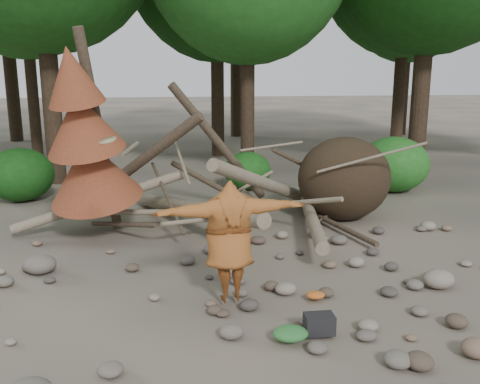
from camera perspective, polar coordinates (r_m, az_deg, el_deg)
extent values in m
plane|color=#514C44|center=(8.50, 2.98, -11.49)|extent=(120.00, 120.00, 0.00)
ellipsoid|color=#332619|center=(12.82, 11.05, 1.41)|extent=(2.20, 1.87, 1.98)
cylinder|color=gray|center=(11.70, -5.08, -1.74)|extent=(2.61, 5.11, 1.08)
cylinder|color=gray|center=(12.29, 3.19, 0.71)|extent=(3.18, 3.71, 1.90)
cylinder|color=brown|center=(12.41, -10.90, 2.96)|extent=(3.08, 1.91, 2.49)
cylinder|color=gray|center=(11.94, 7.55, -2.49)|extent=(1.13, 4.98, 0.43)
cylinder|color=brown|center=(12.57, -2.22, 5.16)|extent=(2.39, 1.03, 2.89)
cylinder|color=gray|center=(12.04, -14.71, -0.95)|extent=(3.71, 0.86, 1.20)
cylinder|color=#4C3F30|center=(11.61, -12.44, -3.39)|extent=(1.52, 1.70, 0.49)
cylinder|color=gray|center=(12.41, 0.29, 0.38)|extent=(1.57, 0.85, 0.69)
cylinder|color=#4C3F30|center=(13.12, 6.95, 2.76)|extent=(1.92, 1.25, 1.10)
cylinder|color=gray|center=(11.98, -6.24, 3.24)|extent=(0.37, 1.42, 0.85)
cylinder|color=#4C3F30|center=(11.88, 10.70, -3.68)|extent=(0.79, 2.54, 0.12)
cylinder|color=gray|center=(11.15, -3.91, -2.99)|extent=(1.78, 1.11, 0.29)
cylinder|color=#4C3F30|center=(11.57, -14.77, 6.05)|extent=(0.67, 1.13, 4.35)
cone|color=brown|center=(11.39, -15.54, 2.33)|extent=(2.06, 2.13, 1.86)
cone|color=brown|center=(11.06, -16.54, 7.20)|extent=(1.71, 1.78, 1.65)
cone|color=brown|center=(10.85, -17.51, 11.80)|extent=(1.23, 1.30, 1.41)
cylinder|color=#38281C|center=(17.49, -19.95, 15.46)|extent=(0.56, 0.56, 8.96)
cylinder|color=#38281C|center=(16.97, 0.82, 13.23)|extent=(0.44, 0.44, 7.14)
cylinder|color=#38281C|center=(19.37, 19.15, 15.94)|extent=(0.60, 0.60, 9.45)
cylinder|color=#38281C|center=(21.70, -21.51, 12.88)|extent=(0.42, 0.42, 7.56)
cylinder|color=#38281C|center=(21.90, -2.45, 15.03)|extent=(0.52, 0.52, 8.54)
cylinder|color=#38281C|center=(23.39, 16.86, 13.86)|extent=(0.50, 0.50, 8.12)
cylinder|color=#38281C|center=(28.65, -23.55, 14.66)|extent=(0.62, 0.62, 9.66)
cylinder|color=#38281C|center=(28.32, -0.48, 14.82)|extent=(0.54, 0.54, 8.75)
cylinder|color=#38281C|center=(30.27, 17.29, 13.28)|extent=(0.46, 0.46, 7.84)
ellipsoid|color=#174E14|center=(15.61, -22.42, 1.72)|extent=(1.80, 1.80, 1.44)
ellipsoid|color=#20631C|center=(15.84, 0.79, 2.29)|extent=(1.40, 1.40, 1.12)
ellipsoid|color=#297524|center=(16.18, 16.12, 2.86)|extent=(2.00, 2.00, 1.60)
imported|color=#9C5423|center=(8.01, -1.13, -5.26)|extent=(2.35, 0.87, 1.87)
cylinder|color=#9C8C62|center=(7.88, -13.93, 5.37)|extent=(0.33, 0.34, 0.12)
cube|color=black|center=(7.47, 8.43, -14.16)|extent=(0.40, 0.26, 0.26)
ellipsoid|color=#2C6E31|center=(7.30, 5.41, -15.14)|extent=(0.47, 0.39, 0.18)
ellipsoid|color=#C35D21|center=(8.53, 8.05, -11.13)|extent=(0.29, 0.24, 0.11)
ellipsoid|color=#7F644F|center=(7.56, 24.01, -14.95)|extent=(0.41, 0.37, 0.25)
ellipsoid|color=gray|center=(9.47, 20.43, -8.69)|extent=(0.51, 0.46, 0.31)
ellipsoid|color=#696259|center=(10.10, -20.56, -7.24)|extent=(0.56, 0.50, 0.34)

